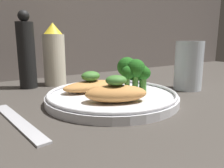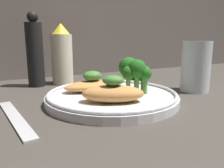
# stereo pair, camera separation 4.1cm
# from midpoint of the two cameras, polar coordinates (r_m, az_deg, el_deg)

# --- Properties ---
(ground_plane) EXTENTS (1.80, 1.80, 0.01)m
(ground_plane) POSITION_cam_midpoint_polar(r_m,az_deg,el_deg) (0.42, 2.81, -5.24)
(ground_plane) COLOR #3D3833
(plate) EXTENTS (0.25, 0.25, 0.02)m
(plate) POSITION_cam_midpoint_polar(r_m,az_deg,el_deg) (0.42, 2.83, -3.28)
(plate) COLOR silver
(plate) RESTS_ON ground_plane
(grilled_meat_front) EXTENTS (0.11, 0.09, 0.05)m
(grilled_meat_front) POSITION_cam_midpoint_polar(r_m,az_deg,el_deg) (0.36, 3.52, -2.20)
(grilled_meat_front) COLOR #BC7F42
(grilled_meat_front) RESTS_ON plate
(grilled_meat_middle) EXTENTS (0.12, 0.05, 0.04)m
(grilled_meat_middle) POSITION_cam_midpoint_polar(r_m,az_deg,el_deg) (0.44, -2.49, -0.04)
(grilled_meat_middle) COLOR #BC7F42
(grilled_meat_middle) RESTS_ON plate
(broccoli_bunch) EXTENTS (0.06, 0.06, 0.07)m
(broccoli_bunch) POSITION_cam_midpoint_polar(r_m,az_deg,el_deg) (0.43, 8.85, 3.31)
(broccoli_bunch) COLOR #4C8E38
(broccoli_bunch) RESTS_ON plate
(sauce_bottle) EXTENTS (0.05, 0.05, 0.16)m
(sauce_bottle) POSITION_cam_midpoint_polar(r_m,az_deg,el_deg) (0.59, -10.99, 7.35)
(sauce_bottle) COLOR beige
(sauce_bottle) RESTS_ON ground_plane
(pepper_grinder) EXTENTS (0.04, 0.04, 0.18)m
(pepper_grinder) POSITION_cam_midpoint_polar(r_m,az_deg,el_deg) (0.57, -17.55, 7.81)
(pepper_grinder) COLOR black
(pepper_grinder) RESTS_ON ground_plane
(drinking_glass) EXTENTS (0.06, 0.06, 0.11)m
(drinking_glass) POSITION_cam_midpoint_polar(r_m,az_deg,el_deg) (0.53, 23.14, 4.19)
(drinking_glass) COLOR silver
(drinking_glass) RESTS_ON ground_plane
(fork) EXTENTS (0.04, 0.19, 0.01)m
(fork) POSITION_cam_midpoint_polar(r_m,az_deg,el_deg) (0.35, -20.98, -8.05)
(fork) COLOR #B2B2B7
(fork) RESTS_ON ground_plane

